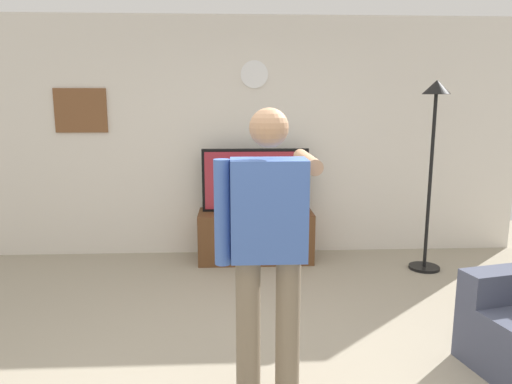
{
  "coord_description": "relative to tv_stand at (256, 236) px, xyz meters",
  "views": [
    {
      "loc": [
        -0.16,
        -2.55,
        1.77
      ],
      "look_at": [
        0.03,
        1.2,
        1.05
      ],
      "focal_mm": 33.42,
      "sensor_mm": 36.0,
      "label": 1
    }
  ],
  "objects": [
    {
      "name": "wall_clock",
      "position": [
        0.0,
        0.29,
        1.78
      ],
      "size": [
        0.3,
        0.03,
        0.3
      ],
      "primitive_type": "cylinder",
      "rotation": [
        1.57,
        0.0,
        0.0
      ],
      "color": "white"
    },
    {
      "name": "floor_lamp",
      "position": [
        1.79,
        -0.39,
        1.13
      ],
      "size": [
        0.32,
        0.32,
        1.98
      ],
      "color": "black",
      "rests_on": "ground_plane"
    },
    {
      "name": "television",
      "position": [
        0.0,
        0.05,
        0.63
      ],
      "size": [
        1.18,
        0.07,
        0.7
      ],
      "color": "black",
      "rests_on": "tv_stand"
    },
    {
      "name": "back_wall",
      "position": [
        -0.09,
        0.35,
        1.07
      ],
      "size": [
        6.4,
        0.1,
        2.7
      ],
      "primitive_type": "cube",
      "color": "silver",
      "rests_on": "ground_plane"
    },
    {
      "name": "framed_picture",
      "position": [
        -1.93,
        0.3,
        1.39
      ],
      "size": [
        0.57,
        0.04,
        0.49
      ],
      "primitive_type": "cube",
      "color": "brown"
    },
    {
      "name": "tv_stand",
      "position": [
        0.0,
        0.0,
        0.0
      ],
      "size": [
        1.26,
        0.53,
        0.56
      ],
      "color": "brown",
      "rests_on": "ground_plane"
    },
    {
      "name": "person_standing_nearer_lamp",
      "position": [
        -0.05,
        -2.63,
        0.71
      ],
      "size": [
        0.59,
        0.78,
        1.74
      ],
      "color": "#7A6B56",
      "rests_on": "ground_plane"
    }
  ]
}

